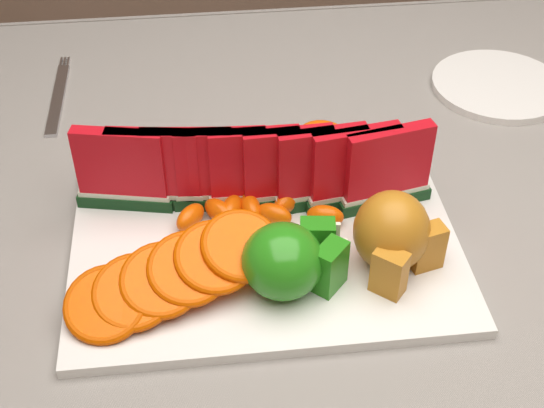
% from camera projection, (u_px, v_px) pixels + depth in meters
% --- Properties ---
extents(table, '(1.40, 0.90, 0.75)m').
position_uv_depth(table, '(335.00, 288.00, 0.89)').
color(table, '#4D271A').
rests_on(table, ground).
extents(tablecloth, '(1.53, 1.03, 0.20)m').
position_uv_depth(tablecloth, '(338.00, 250.00, 0.85)').
color(tablecloth, slate).
rests_on(tablecloth, table).
extents(platter, '(0.40, 0.30, 0.01)m').
position_uv_depth(platter, '(265.00, 241.00, 0.80)').
color(platter, silver).
rests_on(platter, tablecloth).
extents(apple_cluster, '(0.12, 0.10, 0.07)m').
position_uv_depth(apple_cluster, '(290.00, 260.00, 0.72)').
color(apple_cluster, '#43951B').
rests_on(apple_cluster, platter).
extents(pear_cluster, '(0.10, 0.11, 0.08)m').
position_uv_depth(pear_cluster, '(394.00, 235.00, 0.74)').
color(pear_cluster, '#A56B07').
rests_on(pear_cluster, platter).
extents(side_plate, '(0.21, 0.21, 0.01)m').
position_uv_depth(side_plate, '(498.00, 85.00, 1.03)').
color(side_plate, silver).
rests_on(side_plate, tablecloth).
extents(fork, '(0.02, 0.20, 0.00)m').
position_uv_depth(fork, '(58.00, 96.00, 1.02)').
color(fork, silver).
rests_on(fork, tablecloth).
extents(watermelon_row, '(0.39, 0.07, 0.10)m').
position_uv_depth(watermelon_row, '(255.00, 171.00, 0.80)').
color(watermelon_row, '#0B4117').
rests_on(watermelon_row, platter).
extents(orange_fan_front, '(0.23, 0.14, 0.06)m').
position_uv_depth(orange_fan_front, '(175.00, 274.00, 0.71)').
color(orange_fan_front, '#F83700').
rests_on(orange_fan_front, platter).
extents(orange_fan_back, '(0.27, 0.09, 0.04)m').
position_uv_depth(orange_fan_back, '(241.00, 154.00, 0.87)').
color(orange_fan_back, '#F83700').
rests_on(orange_fan_back, platter).
extents(tangerine_segments, '(0.18, 0.07, 0.03)m').
position_uv_depth(tangerine_segments, '(254.00, 211.00, 0.80)').
color(tangerine_segments, orange).
rests_on(tangerine_segments, platter).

